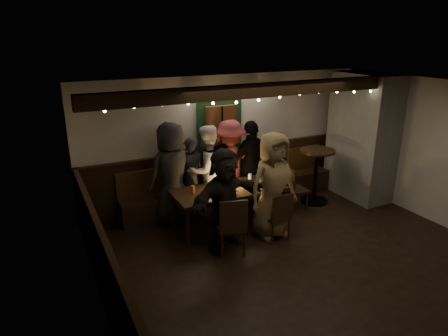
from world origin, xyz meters
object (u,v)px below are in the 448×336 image
chair_near_left (232,224)px  chair_end (293,186)px  person_e (252,164)px  person_f (225,199)px  chair_near_right (279,214)px  person_g (273,186)px  person_c (206,170)px  person_a (172,173)px  high_top (316,169)px  person_d (230,164)px  dining_table (229,192)px  person_b (191,177)px

chair_near_left → chair_end: size_ratio=1.11×
person_e → person_f: size_ratio=1.04×
chair_near_right → chair_end: chair_end is taller
chair_end → person_g: person_g is taller
chair_near_right → person_c: (-0.64, 1.55, 0.39)m
chair_end → person_c: person_c is taller
chair_near_left → chair_end: chair_near_left is taller
person_g → person_e: bearing=71.1°
person_a → person_e: bearing=168.9°
high_top → person_f: bearing=-161.2°
chair_near_left → chair_near_right: (0.93, 0.08, -0.06)m
chair_end → person_d: (-1.04, 0.71, 0.39)m
high_top → person_g: 1.82m
dining_table → chair_end: 1.46m
high_top → person_g: person_g is taller
chair_end → high_top: 0.70m
high_top → person_e: size_ratio=0.64×
high_top → person_b: bearing=167.8°
chair_near_right → person_e: person_e is taller
chair_near_left → person_f: person_f is taller
person_e → chair_near_right: bearing=67.5°
person_f → person_g: person_g is taller
person_a → person_c: bearing=171.8°
chair_end → person_e: 0.93m
person_f → high_top: bearing=1.3°
person_d → person_f: bearing=59.0°
person_f → chair_end: bearing=4.0°
person_b → chair_end: bearing=168.2°
high_top → person_c: bearing=167.6°
dining_table → chair_near_right: (0.51, -0.86, -0.17)m
chair_near_left → person_a: person_a is taller
person_b → person_d: size_ratio=0.87×
chair_near_right → person_c: bearing=112.5°
person_b → person_g: bearing=131.5°
chair_end → person_e: size_ratio=0.50×
chair_near_left → chair_near_right: 0.93m
person_f → chair_near_left: bearing=-109.3°
dining_table → person_a: (-0.84, 0.65, 0.28)m
high_top → person_g: bearing=-152.2°
person_d → person_f: person_d is taller
chair_end → person_f: size_ratio=0.52×
chair_near_right → person_d: bearing=93.4°
person_f → person_d: bearing=42.9°
chair_end → person_f: bearing=-158.6°
person_b → person_g: size_ratio=0.84×
high_top → person_d: (-1.68, 0.59, 0.18)m
chair_near_right → person_f: size_ratio=0.51×
person_c → person_e: bearing=164.0°
chair_end → high_top: (0.65, 0.12, 0.22)m
person_a → person_b: person_a is taller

